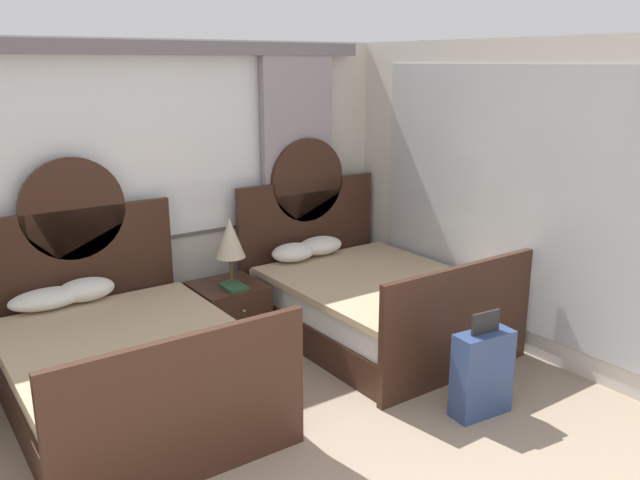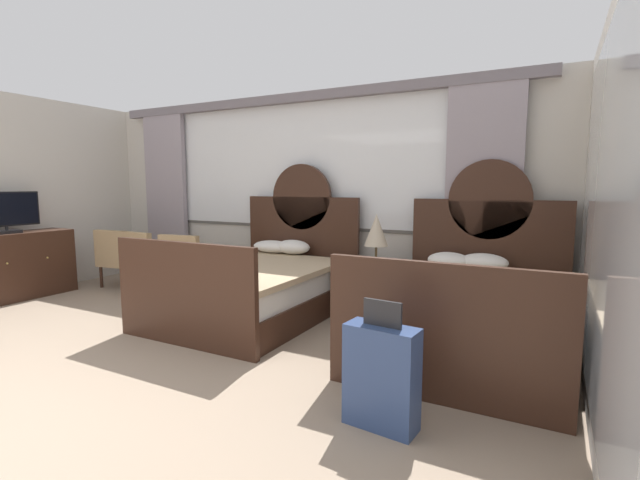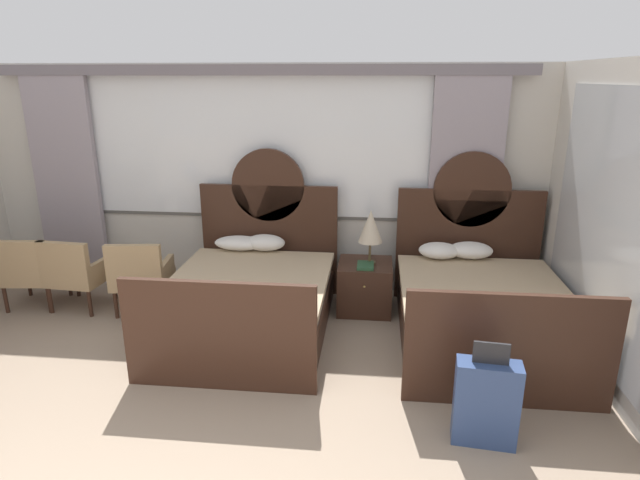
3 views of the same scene
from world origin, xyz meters
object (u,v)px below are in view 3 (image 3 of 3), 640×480
object	(u,v)px
armchair_by_window_centre	(76,271)
suitcase_on_floor	(486,402)
armchair_by_window_left	(140,274)
armchair_by_window_right	(31,269)
nightstand_between_beds	(365,286)
bed_near_mirror	(480,307)
bed_near_window	(251,297)
book_on_nightstand	(365,266)
table_lamp_on_nightstand	(371,227)

from	to	relation	value
armchair_by_window_centre	suitcase_on_floor	world-z (taller)	armchair_by_window_centre
armchair_by_window_left	armchair_by_window_right	distance (m)	1.29
nightstand_between_beds	armchair_by_window_left	distance (m)	2.51
nightstand_between_beds	armchair_by_window_right	world-z (taller)	armchair_by_window_right
bed_near_mirror	armchair_by_window_right	world-z (taller)	bed_near_mirror
armchair_by_window_right	nightstand_between_beds	bearing A→B (deg)	5.00
bed_near_window	book_on_nightstand	world-z (taller)	bed_near_window
armchair_by_window_left	bed_near_window	bearing A→B (deg)	-11.65
nightstand_between_beds	suitcase_on_floor	xyz separation A→B (m)	(0.92, -2.20, 0.05)
book_on_nightstand	table_lamp_on_nightstand	bearing A→B (deg)	69.76
nightstand_between_beds	suitcase_on_floor	distance (m)	2.39
bed_near_window	table_lamp_on_nightstand	xyz separation A→B (m)	(1.22, 0.60, 0.63)
armchair_by_window_left	armchair_by_window_centre	distance (m)	0.76
nightstand_between_beds	armchair_by_window_centre	size ratio (longest dim) A/B	0.73
bed_near_mirror	table_lamp_on_nightstand	bearing A→B (deg)	151.93
bed_near_mirror	suitcase_on_floor	xyz separation A→B (m)	(-0.25, -1.60, -0.03)
nightstand_between_beds	suitcase_on_floor	size ratio (longest dim) A/B	0.78
armchair_by_window_right	armchair_by_window_left	bearing A→B (deg)	0.01
armchair_by_window_right	suitcase_on_floor	size ratio (longest dim) A/B	1.06
table_lamp_on_nightstand	book_on_nightstand	distance (m)	0.43
book_on_nightstand	armchair_by_window_right	world-z (taller)	armchair_by_window_right
book_on_nightstand	armchair_by_window_left	size ratio (longest dim) A/B	0.31
table_lamp_on_nightstand	book_on_nightstand	bearing A→B (deg)	-110.24
armchair_by_window_left	suitcase_on_floor	bearing A→B (deg)	-28.83
table_lamp_on_nightstand	armchair_by_window_left	distance (m)	2.60
bed_near_window	nightstand_between_beds	world-z (taller)	bed_near_window
armchair_by_window_left	armchair_by_window_centre	bearing A→B (deg)	-179.97
book_on_nightstand	armchair_by_window_right	bearing A→B (deg)	-176.81
book_on_nightstand	armchair_by_window_right	size ratio (longest dim) A/B	0.31
bed_near_mirror	nightstand_between_beds	size ratio (longest dim) A/B	3.57
bed_near_mirror	suitcase_on_floor	size ratio (longest dim) A/B	2.77
armchair_by_window_right	suitcase_on_floor	world-z (taller)	armchair_by_window_right
nightstand_between_beds	armchair_by_window_centre	xyz separation A→B (m)	(-3.24, -0.33, 0.18)
armchair_by_window_left	suitcase_on_floor	world-z (taller)	armchair_by_window_left
table_lamp_on_nightstand	armchair_by_window_right	world-z (taller)	table_lamp_on_nightstand
suitcase_on_floor	book_on_nightstand	bearing A→B (deg)	113.71
bed_near_mirror	table_lamp_on_nightstand	xyz separation A→B (m)	(-1.12, 0.60, 0.63)
bed_near_window	table_lamp_on_nightstand	distance (m)	1.49
bed_near_window	table_lamp_on_nightstand	world-z (taller)	bed_near_window
bed_near_mirror	armchair_by_window_centre	bearing A→B (deg)	176.48
armchair_by_window_left	suitcase_on_floor	size ratio (longest dim) A/B	1.06
nightstand_between_beds	armchair_by_window_right	distance (m)	3.80
table_lamp_on_nightstand	book_on_nightstand	xyz separation A→B (m)	(-0.04, -0.11, -0.41)
armchair_by_window_centre	armchair_by_window_right	distance (m)	0.54
table_lamp_on_nightstand	armchair_by_window_centre	bearing A→B (deg)	-174.35
table_lamp_on_nightstand	book_on_nightstand	size ratio (longest dim) A/B	2.35
nightstand_between_beds	suitcase_on_floor	bearing A→B (deg)	-67.38
bed_near_window	armchair_by_window_right	distance (m)	2.62
table_lamp_on_nightstand	suitcase_on_floor	world-z (taller)	table_lamp_on_nightstand
book_on_nightstand	armchair_by_window_right	xyz separation A→B (m)	(-3.78, -0.21, -0.12)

